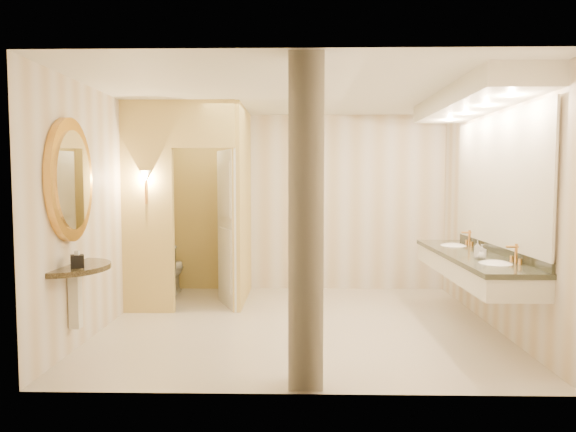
% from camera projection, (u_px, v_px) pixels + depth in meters
% --- Properties ---
extents(floor, '(4.50, 4.50, 0.00)m').
position_uv_depth(floor, '(299.00, 324.00, 6.07)').
color(floor, beige).
rests_on(floor, ground).
extents(ceiling, '(4.50, 4.50, 0.00)m').
position_uv_depth(ceiling, '(299.00, 93.00, 5.88)').
color(ceiling, silver).
rests_on(ceiling, wall_back).
extents(wall_back, '(4.50, 0.02, 2.70)m').
position_uv_depth(wall_back, '(299.00, 203.00, 7.97)').
color(wall_back, beige).
rests_on(wall_back, floor).
extents(wall_front, '(4.50, 0.02, 2.70)m').
position_uv_depth(wall_front, '(299.00, 225.00, 3.98)').
color(wall_front, beige).
rests_on(wall_front, floor).
extents(wall_left, '(0.02, 4.00, 2.70)m').
position_uv_depth(wall_left, '(108.00, 210.00, 6.02)').
color(wall_left, beige).
rests_on(wall_left, floor).
extents(wall_right, '(0.02, 4.00, 2.70)m').
position_uv_depth(wall_right, '(493.00, 210.00, 5.93)').
color(wall_right, beige).
rests_on(wall_right, floor).
extents(toilet_closet, '(1.50, 1.55, 2.70)m').
position_uv_depth(toilet_closet, '(216.00, 203.00, 6.96)').
color(toilet_closet, '#DAC072').
rests_on(toilet_closet, floor).
extents(wall_sconce, '(0.14, 0.14, 0.42)m').
position_uv_depth(wall_sconce, '(146.00, 177.00, 6.42)').
color(wall_sconce, '#C7893F').
rests_on(wall_sconce, toilet_closet).
extents(vanity, '(0.75, 2.77, 2.09)m').
position_uv_depth(vanity, '(476.00, 186.00, 5.73)').
color(vanity, beige).
rests_on(vanity, floor).
extents(console_shelf, '(0.92, 0.92, 1.91)m').
position_uv_depth(console_shelf, '(71.00, 218.00, 4.95)').
color(console_shelf, black).
rests_on(console_shelf, floor).
extents(pillar, '(0.28, 0.28, 2.70)m').
position_uv_depth(pillar, '(306.00, 223.00, 4.18)').
color(pillar, beige).
rests_on(pillar, floor).
extents(tissue_box, '(0.16, 0.16, 0.12)m').
position_uv_depth(tissue_box, '(77.00, 261.00, 4.84)').
color(tissue_box, black).
rests_on(tissue_box, console_shelf).
extents(toilet, '(0.48, 0.79, 0.79)m').
position_uv_depth(toilet, '(167.00, 269.00, 7.58)').
color(toilet, white).
rests_on(toilet, floor).
extents(soap_bottle_a, '(0.08, 0.09, 0.15)m').
position_uv_depth(soap_bottle_a, '(482.00, 251.00, 5.41)').
color(soap_bottle_a, beige).
rests_on(soap_bottle_a, vanity).
extents(soap_bottle_b, '(0.10, 0.10, 0.10)m').
position_uv_depth(soap_bottle_b, '(481.00, 254.00, 5.37)').
color(soap_bottle_b, silver).
rests_on(soap_bottle_b, vanity).
extents(soap_bottle_c, '(0.09, 0.09, 0.19)m').
position_uv_depth(soap_bottle_c, '(477.00, 250.00, 5.39)').
color(soap_bottle_c, '#C6B28C').
rests_on(soap_bottle_c, vanity).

